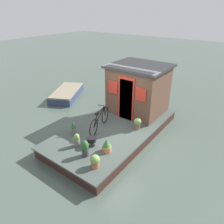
{
  "coord_description": "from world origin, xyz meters",
  "views": [
    {
      "loc": [
        -5.74,
        -4.1,
        4.59
      ],
      "look_at": [
        -0.2,
        0.0,
        1.12
      ],
      "focal_mm": 33.29,
      "sensor_mm": 36.0,
      "label": 1
    }
  ],
  "objects_px": {
    "potted_plant_fern": "(85,148)",
    "potted_plant_geranium": "(95,161)",
    "houseboat_cabin": "(138,89)",
    "potted_plant_mint": "(107,146)",
    "potted_plant_lavender": "(77,140)",
    "potted_plant_basil": "(137,123)",
    "charcoal_grill": "(92,140)",
    "potted_plant_rosemary": "(74,128)",
    "dinghy_boat": "(67,93)",
    "bicycle": "(100,120)"
  },
  "relations": [
    {
      "from": "potted_plant_mint",
      "to": "houseboat_cabin",
      "type": "bearing_deg",
      "value": 12.7
    },
    {
      "from": "houseboat_cabin",
      "to": "potted_plant_fern",
      "type": "height_order",
      "value": "houseboat_cabin"
    },
    {
      "from": "bicycle",
      "to": "charcoal_grill",
      "type": "distance_m",
      "value": 1.15
    },
    {
      "from": "potted_plant_fern",
      "to": "potted_plant_geranium",
      "type": "height_order",
      "value": "potted_plant_fern"
    },
    {
      "from": "houseboat_cabin",
      "to": "potted_plant_lavender",
      "type": "relative_size",
      "value": 4.97
    },
    {
      "from": "potted_plant_geranium",
      "to": "houseboat_cabin",
      "type": "bearing_deg",
      "value": 12.76
    },
    {
      "from": "houseboat_cabin",
      "to": "potted_plant_geranium",
      "type": "bearing_deg",
      "value": -167.24
    },
    {
      "from": "potted_plant_rosemary",
      "to": "potted_plant_lavender",
      "type": "xyz_separation_m",
      "value": [
        -0.47,
        -0.63,
        -0.03
      ]
    },
    {
      "from": "houseboat_cabin",
      "to": "potted_plant_rosemary",
      "type": "relative_size",
      "value": 4.31
    },
    {
      "from": "potted_plant_rosemary",
      "to": "dinghy_boat",
      "type": "relative_size",
      "value": 0.19
    },
    {
      "from": "potted_plant_rosemary",
      "to": "charcoal_grill",
      "type": "xyz_separation_m",
      "value": [
        -0.18,
        -1.03,
        -0.03
      ]
    },
    {
      "from": "potted_plant_geranium",
      "to": "charcoal_grill",
      "type": "xyz_separation_m",
      "value": [
        0.72,
        0.76,
        0.02
      ]
    },
    {
      "from": "potted_plant_geranium",
      "to": "potted_plant_mint",
      "type": "bearing_deg",
      "value": 13.02
    },
    {
      "from": "potted_plant_mint",
      "to": "dinghy_boat",
      "type": "xyz_separation_m",
      "value": [
        3.08,
        5.26,
        -0.42
      ]
    },
    {
      "from": "bicycle",
      "to": "dinghy_boat",
      "type": "height_order",
      "value": "bicycle"
    },
    {
      "from": "bicycle",
      "to": "dinghy_boat",
      "type": "xyz_separation_m",
      "value": [
        2.11,
        4.19,
        -0.57
      ]
    },
    {
      "from": "potted_plant_fern",
      "to": "potted_plant_basil",
      "type": "bearing_deg",
      "value": -11.91
    },
    {
      "from": "bicycle",
      "to": "potted_plant_basil",
      "type": "bearing_deg",
      "value": -54.96
    },
    {
      "from": "potted_plant_geranium",
      "to": "dinghy_boat",
      "type": "xyz_separation_m",
      "value": [
        3.86,
        5.44,
        -0.42
      ]
    },
    {
      "from": "potted_plant_geranium",
      "to": "potted_plant_basil",
      "type": "relative_size",
      "value": 0.88
    },
    {
      "from": "potted_plant_basil",
      "to": "dinghy_boat",
      "type": "xyz_separation_m",
      "value": [
        1.29,
        5.36,
        -0.47
      ]
    },
    {
      "from": "charcoal_grill",
      "to": "dinghy_boat",
      "type": "xyz_separation_m",
      "value": [
        3.14,
        4.68,
        -0.44
      ]
    },
    {
      "from": "potted_plant_basil",
      "to": "bicycle",
      "type": "bearing_deg",
      "value": 125.04
    },
    {
      "from": "houseboat_cabin",
      "to": "potted_plant_mint",
      "type": "distance_m",
      "value": 3.36
    },
    {
      "from": "potted_plant_fern",
      "to": "charcoal_grill",
      "type": "bearing_deg",
      "value": 20.08
    },
    {
      "from": "potted_plant_basil",
      "to": "potted_plant_geranium",
      "type": "bearing_deg",
      "value": -178.16
    },
    {
      "from": "potted_plant_basil",
      "to": "potted_plant_fern",
      "type": "bearing_deg",
      "value": 168.09
    },
    {
      "from": "potted_plant_fern",
      "to": "potted_plant_basil",
      "type": "xyz_separation_m",
      "value": [
        2.36,
        -0.5,
        -0.01
      ]
    },
    {
      "from": "potted_plant_geranium",
      "to": "potted_plant_rosemary",
      "type": "relative_size",
      "value": 0.74
    },
    {
      "from": "potted_plant_mint",
      "to": "potted_plant_rosemary",
      "type": "bearing_deg",
      "value": 86.01
    },
    {
      "from": "potted_plant_geranium",
      "to": "potted_plant_basil",
      "type": "bearing_deg",
      "value": 1.84
    },
    {
      "from": "houseboat_cabin",
      "to": "charcoal_grill",
      "type": "distance_m",
      "value": 3.34
    },
    {
      "from": "potted_plant_basil",
      "to": "potted_plant_rosemary",
      "type": "relative_size",
      "value": 0.84
    },
    {
      "from": "bicycle",
      "to": "charcoal_grill",
      "type": "bearing_deg",
      "value": -154.39
    },
    {
      "from": "potted_plant_lavender",
      "to": "dinghy_boat",
      "type": "height_order",
      "value": "potted_plant_lavender"
    },
    {
      "from": "potted_plant_lavender",
      "to": "charcoal_grill",
      "type": "xyz_separation_m",
      "value": [
        0.29,
        -0.39,
        0.0
      ]
    },
    {
      "from": "potted_plant_rosemary",
      "to": "potted_plant_geranium",
      "type": "bearing_deg",
      "value": -116.54
    },
    {
      "from": "houseboat_cabin",
      "to": "charcoal_grill",
      "type": "xyz_separation_m",
      "value": [
        -3.24,
        -0.13,
        -0.81
      ]
    },
    {
      "from": "dinghy_boat",
      "to": "potted_plant_basil",
      "type": "bearing_deg",
      "value": -103.52
    },
    {
      "from": "potted_plant_mint",
      "to": "potted_plant_basil",
      "type": "distance_m",
      "value": 1.79
    },
    {
      "from": "houseboat_cabin",
      "to": "bicycle",
      "type": "bearing_deg",
      "value": 170.73
    },
    {
      "from": "houseboat_cabin",
      "to": "potted_plant_mint",
      "type": "height_order",
      "value": "houseboat_cabin"
    },
    {
      "from": "potted_plant_fern",
      "to": "charcoal_grill",
      "type": "distance_m",
      "value": 0.54
    },
    {
      "from": "houseboat_cabin",
      "to": "potted_plant_fern",
      "type": "bearing_deg",
      "value": -175.17
    },
    {
      "from": "charcoal_grill",
      "to": "dinghy_boat",
      "type": "distance_m",
      "value": 5.65
    },
    {
      "from": "bicycle",
      "to": "potted_plant_fern",
      "type": "bearing_deg",
      "value": -156.16
    },
    {
      "from": "potted_plant_basil",
      "to": "charcoal_grill",
      "type": "bearing_deg",
      "value": 159.79
    },
    {
      "from": "potted_plant_fern",
      "to": "potted_plant_rosemary",
      "type": "xyz_separation_m",
      "value": [
        0.68,
        1.21,
        -0.02
      ]
    },
    {
      "from": "potted_plant_rosemary",
      "to": "dinghy_boat",
      "type": "height_order",
      "value": "potted_plant_rosemary"
    },
    {
      "from": "bicycle",
      "to": "charcoal_grill",
      "type": "xyz_separation_m",
      "value": [
        -1.03,
        -0.49,
        -0.13
      ]
    }
  ]
}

